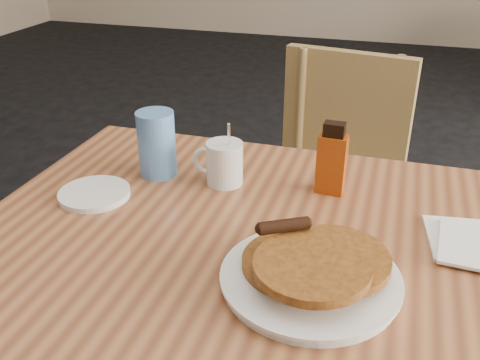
% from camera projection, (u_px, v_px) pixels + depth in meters
% --- Properties ---
extents(main_table, '(1.22, 0.83, 0.75)m').
position_uv_depth(main_table, '(297.00, 262.00, 0.94)').
color(main_table, '#A4643A').
rests_on(main_table, floor).
extents(chair_main_far, '(0.46, 0.47, 0.89)m').
position_uv_depth(chair_main_far, '(337.00, 174.00, 1.65)').
color(chair_main_far, '#997D48').
rests_on(chair_main_far, floor).
extents(pancake_plate, '(0.28, 0.28, 0.08)m').
position_uv_depth(pancake_plate, '(312.00, 271.00, 0.81)').
color(pancake_plate, white).
rests_on(pancake_plate, main_table).
extents(coffee_mug, '(0.11, 0.08, 0.14)m').
position_uv_depth(coffee_mug, '(223.00, 162.00, 1.10)').
color(coffee_mug, white).
rests_on(coffee_mug, main_table).
extents(syrup_bottle, '(0.06, 0.04, 0.15)m').
position_uv_depth(syrup_bottle, '(332.00, 161.00, 1.06)').
color(syrup_bottle, maroon).
rests_on(syrup_bottle, main_table).
extents(napkin_stack, '(0.17, 0.18, 0.01)m').
position_uv_depth(napkin_stack, '(476.00, 244.00, 0.91)').
color(napkin_stack, white).
rests_on(napkin_stack, main_table).
extents(blue_tumbler, '(0.10, 0.10, 0.14)m').
position_uv_depth(blue_tumbler, '(157.00, 144.00, 1.13)').
color(blue_tumbler, '#5283C1').
rests_on(blue_tumbler, main_table).
extents(side_saucer, '(0.17, 0.17, 0.01)m').
position_uv_depth(side_saucer, '(94.00, 194.00, 1.07)').
color(side_saucer, white).
rests_on(side_saucer, main_table).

